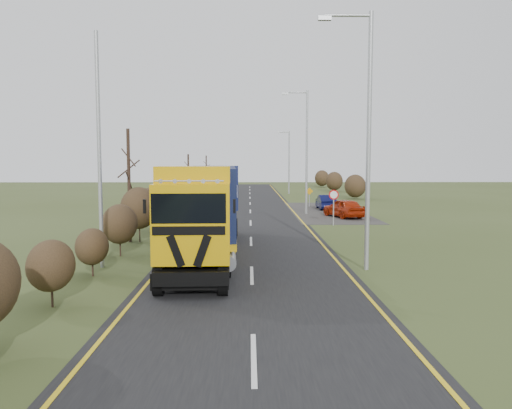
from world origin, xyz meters
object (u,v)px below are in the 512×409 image
at_px(car_red_hatchback, 344,208).
at_px(speed_sign, 334,200).
at_px(streetlight_near, 365,129).
at_px(car_blue_sedan, 326,202).
at_px(lorry, 208,205).

distance_m(car_red_hatchback, speed_sign, 5.08).
bearing_deg(streetlight_near, speed_sign, 85.26).
bearing_deg(car_blue_sedan, streetlight_near, 84.29).
height_order(car_red_hatchback, streetlight_near, streetlight_near).
bearing_deg(lorry, speed_sign, 52.91).
height_order(streetlight_near, speed_sign, streetlight_near).
distance_m(car_blue_sedan, speed_sign, 11.28).
bearing_deg(car_blue_sedan, lorry, 67.82).
bearing_deg(streetlight_near, car_blue_sedan, 84.64).
xyz_separation_m(streetlight_near, speed_sign, (1.14, 13.76, -3.89)).
relative_size(car_blue_sedan, streetlight_near, 0.39).
height_order(car_blue_sedan, speed_sign, speed_sign).
xyz_separation_m(lorry, car_red_hatchback, (9.17, 15.48, -1.64)).
relative_size(car_red_hatchback, streetlight_near, 0.42).
distance_m(lorry, streetlight_near, 7.80).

